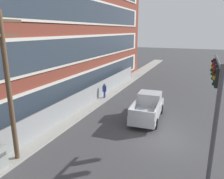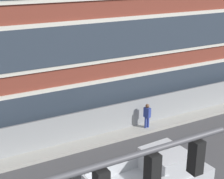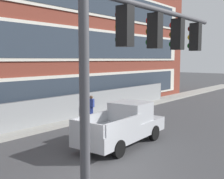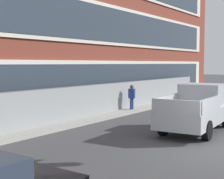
% 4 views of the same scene
% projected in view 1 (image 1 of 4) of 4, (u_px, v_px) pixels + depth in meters
% --- Properties ---
extents(ground_plane, '(160.00, 160.00, 0.00)m').
position_uv_depth(ground_plane, '(162.00, 141.00, 14.63)').
color(ground_plane, '#424244').
extents(sidewalk_building_side, '(80.00, 1.98, 0.16)m').
position_uv_depth(sidewalk_building_side, '(64.00, 122.00, 17.47)').
color(sidewalk_building_side, '#9E9B93').
rests_on(sidewalk_building_side, ground).
extents(brick_mill_building, '(45.11, 10.18, 14.43)m').
position_uv_depth(brick_mill_building, '(18.00, 29.00, 19.52)').
color(brick_mill_building, brown).
rests_on(brick_mill_building, ground).
extents(chain_link_fence, '(28.54, 0.06, 1.86)m').
position_uv_depth(chain_link_fence, '(85.00, 98.00, 20.66)').
color(chain_link_fence, gray).
rests_on(chain_link_fence, ground).
extents(traffic_signal_mast, '(6.08, 0.43, 5.88)m').
position_uv_depth(traffic_signal_mast, '(216.00, 87.00, 10.85)').
color(traffic_signal_mast, '#4C4C51').
rests_on(traffic_signal_mast, ground).
extents(pickup_truck_silver, '(5.68, 2.31, 2.08)m').
position_uv_depth(pickup_truck_silver, '(148.00, 107.00, 18.12)').
color(pickup_truck_silver, '#B2B5BA').
rests_on(pickup_truck_silver, ground).
extents(utility_pole_near_corner, '(2.57, 0.26, 8.12)m').
position_uv_depth(utility_pole_near_corner, '(8.00, 83.00, 11.24)').
color(utility_pole_near_corner, brown).
rests_on(utility_pole_near_corner, ground).
extents(electrical_cabinet, '(0.68, 0.48, 1.45)m').
position_uv_depth(electrical_cabinet, '(0.00, 159.00, 11.25)').
color(electrical_cabinet, '#939993').
rests_on(electrical_cabinet, ground).
extents(pedestrian_near_cabinet, '(0.34, 0.45, 1.69)m').
position_uv_depth(pedestrian_near_cabinet, '(104.00, 90.00, 23.22)').
color(pedestrian_near_cabinet, navy).
rests_on(pedestrian_near_cabinet, ground).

